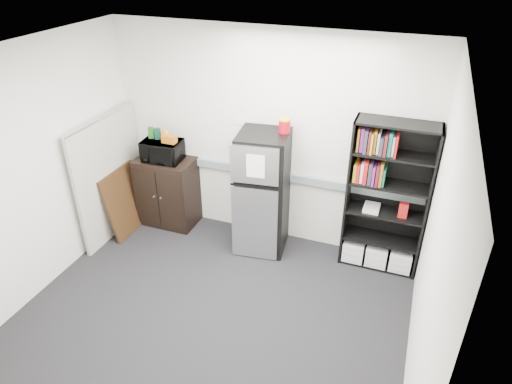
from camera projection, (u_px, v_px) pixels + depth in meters
floor at (210, 318)px, 4.85m from camera, size 4.00×4.00×0.00m
wall_back at (266, 140)px, 5.60m from camera, size 4.00×0.02×2.70m
wall_right at (432, 258)px, 3.57m from camera, size 0.02×3.50×2.70m
wall_left at (32, 175)px, 4.79m from camera, size 0.02×3.50×2.70m
ceiling at (193, 62)px, 3.51m from camera, size 4.00×3.50×0.02m
electrical_raceway at (265, 173)px, 5.80m from camera, size 3.92×0.05×0.10m
wall_note at (239, 121)px, 5.61m from camera, size 0.14×0.00×0.10m
bookshelf at (386, 199)px, 5.21m from camera, size 0.90×0.34×1.85m
cubicle_partition at (110, 177)px, 5.90m from camera, size 0.06×1.30×1.62m
cabinet at (168, 191)px, 6.24m from camera, size 0.77×0.51×0.96m
microwave at (162, 151)px, 5.92m from camera, size 0.53×0.38×0.28m
snack_box_a at (151, 133)px, 5.89m from camera, size 0.08×0.07×0.15m
snack_box_b at (158, 134)px, 5.86m from camera, size 0.08×0.07×0.15m
snack_box_c at (165, 135)px, 5.83m from camera, size 0.08×0.07×0.14m
snack_bag at (169, 139)px, 5.77m from camera, size 0.18×0.10×0.10m
refrigerator at (263, 193)px, 5.59m from camera, size 0.66×0.69×1.56m
coffee_can at (285, 125)px, 5.20m from camera, size 0.14×0.14×0.19m
framed_poster at (125, 201)px, 6.08m from camera, size 0.21×0.70×0.89m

